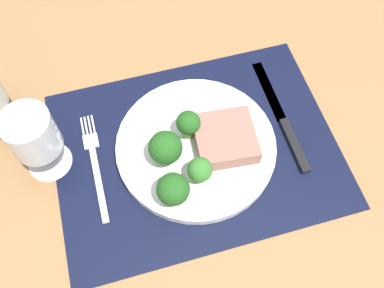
% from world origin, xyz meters
% --- Properties ---
extents(ground_plane, '(1.40, 1.10, 0.03)m').
position_xyz_m(ground_plane, '(0.00, 0.00, -0.01)').
color(ground_plane, '#996D42').
extents(placemat, '(0.45, 0.34, 0.00)m').
position_xyz_m(placemat, '(0.00, 0.00, 0.00)').
color(placemat, black).
rests_on(placemat, ground_plane).
extents(plate, '(0.26, 0.26, 0.02)m').
position_xyz_m(plate, '(0.00, 0.00, 0.01)').
color(plate, white).
rests_on(plate, placemat).
extents(steak, '(0.10, 0.10, 0.03)m').
position_xyz_m(steak, '(0.04, -0.01, 0.03)').
color(steak, '#9E6B5B').
rests_on(steak, plate).
extents(broccoli_front_edge, '(0.05, 0.05, 0.06)m').
position_xyz_m(broccoli_front_edge, '(-0.05, -0.01, 0.06)').
color(broccoli_front_edge, '#5B8942').
rests_on(broccoli_front_edge, plate).
extents(broccoli_near_steak, '(0.05, 0.05, 0.06)m').
position_xyz_m(broccoli_near_steak, '(-0.06, -0.08, 0.06)').
color(broccoli_near_steak, '#6B994C').
rests_on(broccoli_near_steak, plate).
extents(broccoli_near_fork, '(0.04, 0.04, 0.06)m').
position_xyz_m(broccoli_near_fork, '(-0.01, 0.02, 0.05)').
color(broccoli_near_fork, '#6B994C').
rests_on(broccoli_near_fork, plate).
extents(broccoli_center, '(0.04, 0.04, 0.05)m').
position_xyz_m(broccoli_center, '(-0.01, -0.06, 0.05)').
color(broccoli_center, '#5B8942').
rests_on(broccoli_center, plate).
extents(fork, '(0.02, 0.19, 0.01)m').
position_xyz_m(fork, '(-0.16, 0.01, 0.01)').
color(fork, silver).
rests_on(fork, placemat).
extents(knife, '(0.02, 0.23, 0.01)m').
position_xyz_m(knife, '(0.16, 0.01, 0.01)').
color(knife, black).
rests_on(knife, placemat).
extents(wine_glass, '(0.07, 0.07, 0.13)m').
position_xyz_m(wine_glass, '(-0.23, 0.04, 0.08)').
color(wine_glass, silver).
rests_on(wine_glass, ground_plane).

